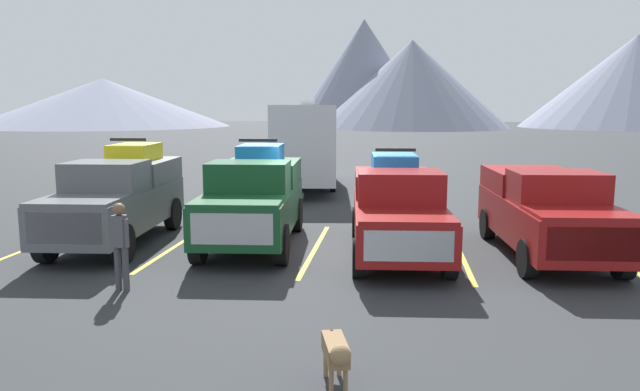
{
  "coord_description": "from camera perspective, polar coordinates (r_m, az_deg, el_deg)",
  "views": [
    {
      "loc": [
        1.92,
        -14.59,
        3.54
      ],
      "look_at": [
        0.0,
        0.8,
        1.2
      ],
      "focal_mm": 33.58,
      "sensor_mm": 36.0,
      "label": 1
    }
  ],
  "objects": [
    {
      "name": "ground_plane",
      "position": [
        15.13,
        -0.38,
        -4.95
      ],
      "size": [
        240.0,
        240.0,
        0.0
      ],
      "primitive_type": "plane",
      "color": "#2D3033"
    },
    {
      "name": "pickup_truck_a",
      "position": [
        16.35,
        -18.61,
        -0.01
      ],
      "size": [
        2.39,
        5.75,
        2.67
      ],
      "color": "#595B60",
      "rests_on": "ground"
    },
    {
      "name": "pickup_truck_b",
      "position": [
        15.39,
        -6.3,
        -0.11
      ],
      "size": [
        2.48,
        5.54,
        2.67
      ],
      "color": "#144723",
      "rests_on": "ground"
    },
    {
      "name": "pickup_truck_c",
      "position": [
        14.48,
        7.34,
        -1.05
      ],
      "size": [
        2.47,
        5.79,
        2.48
      ],
      "color": "maroon",
      "rests_on": "ground"
    },
    {
      "name": "pickup_truck_d",
      "position": [
        15.15,
        20.73,
        -1.26
      ],
      "size": [
        2.51,
        5.58,
        2.07
      ],
      "color": "maroon",
      "rests_on": "ground"
    },
    {
      "name": "lot_stripe_a",
      "position": [
        17.35,
        -24.5,
        -3.96
      ],
      "size": [
        0.12,
        5.5,
        0.01
      ],
      "primitive_type": "cube",
      "color": "gold",
      "rests_on": "ground"
    },
    {
      "name": "lot_stripe_b",
      "position": [
        15.79,
        -13.41,
        -4.59
      ],
      "size": [
        0.12,
        5.5,
        0.01
      ],
      "primitive_type": "cube",
      "color": "gold",
      "rests_on": "ground"
    },
    {
      "name": "lot_stripe_c",
      "position": [
        14.94,
        -0.48,
        -5.11
      ],
      "size": [
        0.12,
        5.5,
        0.01
      ],
      "primitive_type": "cube",
      "color": "gold",
      "rests_on": "ground"
    },
    {
      "name": "lot_stripe_d",
      "position": [
        14.9,
        13.26,
        -5.38
      ],
      "size": [
        0.12,
        5.5,
        0.01
      ],
      "primitive_type": "cube",
      "color": "gold",
      "rests_on": "ground"
    },
    {
      "name": "lot_stripe_e",
      "position": [
        15.7,
        26.32,
        -5.34
      ],
      "size": [
        0.12,
        5.5,
        0.01
      ],
      "primitive_type": "cube",
      "color": "gold",
      "rests_on": "ground"
    },
    {
      "name": "camper_trailer_a",
      "position": [
        25.58,
        -1.31,
        5.2
      ],
      "size": [
        3.29,
        9.03,
        3.86
      ],
      "color": "silver",
      "rests_on": "ground"
    },
    {
      "name": "person_a",
      "position": [
        12.06,
        -18.49,
        -4.09
      ],
      "size": [
        0.37,
        0.24,
        1.71
      ],
      "color": "#3F3F42",
      "rests_on": "ground"
    },
    {
      "name": "dog",
      "position": [
        7.74,
        1.59,
        -14.72
      ],
      "size": [
        0.45,
        1.01,
        0.7
      ],
      "color": "olive",
      "rests_on": "ground"
    },
    {
      "name": "mountain_ridge",
      "position": [
        100.87,
        6.74,
        10.32
      ],
      "size": [
        126.87,
        44.13,
        17.99
      ],
      "color": "gray",
      "rests_on": "ground"
    }
  ]
}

